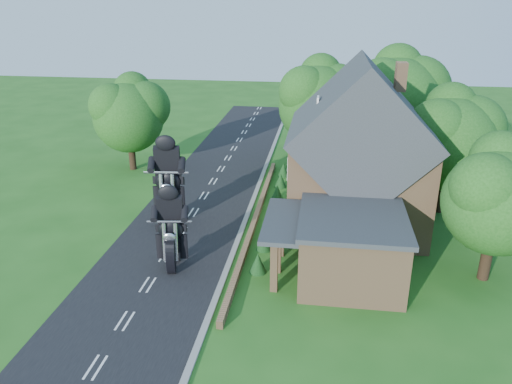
# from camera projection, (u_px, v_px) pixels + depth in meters

# --- Properties ---
(ground) EXTENTS (120.00, 120.00, 0.00)m
(ground) POSITION_uv_depth(u_px,v_px,m) (166.00, 256.00, 27.70)
(ground) COLOR #205818
(ground) RESTS_ON ground
(road) EXTENTS (7.00, 80.00, 0.02)m
(road) POSITION_uv_depth(u_px,v_px,m) (166.00, 256.00, 27.70)
(road) COLOR black
(road) RESTS_ON ground
(kerb) EXTENTS (0.30, 80.00, 0.12)m
(kerb) POSITION_uv_depth(u_px,v_px,m) (231.00, 260.00, 27.21)
(kerb) COLOR gray
(kerb) RESTS_ON ground
(garden_wall) EXTENTS (0.30, 22.00, 0.40)m
(garden_wall) POSITION_uv_depth(u_px,v_px,m) (255.00, 220.00, 31.68)
(garden_wall) COLOR #99724E
(garden_wall) RESTS_ON ground
(house) EXTENTS (9.54, 8.64, 10.24)m
(house) POSITION_uv_depth(u_px,v_px,m) (358.00, 157.00, 30.27)
(house) COLOR #99724E
(house) RESTS_ON ground
(annex) EXTENTS (7.05, 5.94, 3.44)m
(annex) POSITION_uv_depth(u_px,v_px,m) (349.00, 246.00, 25.04)
(annex) COLOR #99724E
(annex) RESTS_ON ground
(tree_annex_side) EXTENTS (5.64, 5.20, 7.48)m
(tree_annex_side) POSITION_uv_depth(u_px,v_px,m) (506.00, 193.00, 23.85)
(tree_annex_side) COLOR black
(tree_annex_side) RESTS_ON ground
(tree_house_right) EXTENTS (6.51, 6.00, 8.40)m
(tree_house_right) POSITION_uv_depth(u_px,v_px,m) (456.00, 136.00, 31.57)
(tree_house_right) COLOR black
(tree_house_right) RESTS_ON ground
(tree_behind_house) EXTENTS (7.81, 7.20, 10.08)m
(tree_behind_house) POSITION_uv_depth(u_px,v_px,m) (402.00, 96.00, 38.43)
(tree_behind_house) COLOR black
(tree_behind_house) RESTS_ON ground
(tree_behind_left) EXTENTS (6.94, 6.40, 9.16)m
(tree_behind_left) POSITION_uv_depth(u_px,v_px,m) (323.00, 98.00, 40.29)
(tree_behind_left) COLOR black
(tree_behind_left) RESTS_ON ground
(tree_far_road) EXTENTS (6.08, 5.60, 7.84)m
(tree_far_road) POSITION_uv_depth(u_px,v_px,m) (133.00, 111.00, 39.79)
(tree_far_road) COLOR black
(tree_far_road) RESTS_ON ground
(shrub_a) EXTENTS (0.90, 0.90, 1.10)m
(shrub_a) POSITION_uv_depth(u_px,v_px,m) (258.00, 263.00, 25.90)
(shrub_a) COLOR black
(shrub_a) RESTS_ON ground
(shrub_b) EXTENTS (0.90, 0.90, 1.10)m
(shrub_b) POSITION_uv_depth(u_px,v_px,m) (264.00, 241.00, 28.20)
(shrub_b) COLOR black
(shrub_b) RESTS_ON ground
(shrub_c) EXTENTS (0.90, 0.90, 1.10)m
(shrub_c) POSITION_uv_depth(u_px,v_px,m) (269.00, 222.00, 30.50)
(shrub_c) COLOR black
(shrub_c) RESTS_ON ground
(shrub_d) EXTENTS (0.90, 0.90, 1.10)m
(shrub_d) POSITION_uv_depth(u_px,v_px,m) (277.00, 192.00, 35.10)
(shrub_d) COLOR black
(shrub_d) RESTS_ON ground
(shrub_e) EXTENTS (0.90, 0.90, 1.10)m
(shrub_e) POSITION_uv_depth(u_px,v_px,m) (281.00, 180.00, 37.40)
(shrub_e) COLOR black
(shrub_e) RESTS_ON ground
(shrub_f) EXTENTS (0.90, 0.90, 1.10)m
(shrub_f) POSITION_uv_depth(u_px,v_px,m) (283.00, 170.00, 39.70)
(shrub_f) COLOR black
(shrub_f) RESTS_ON ground
(motorcycle_lead) EXTENTS (0.59, 1.56, 1.42)m
(motorcycle_lead) POSITION_uv_depth(u_px,v_px,m) (173.00, 256.00, 26.29)
(motorcycle_lead) COLOR black
(motorcycle_lead) RESTS_ON ground
(motorcycle_follow) EXTENTS (0.65, 1.88, 1.72)m
(motorcycle_follow) POSITION_uv_depth(u_px,v_px,m) (171.00, 209.00, 31.65)
(motorcycle_follow) COLOR black
(motorcycle_follow) RESTS_ON ground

